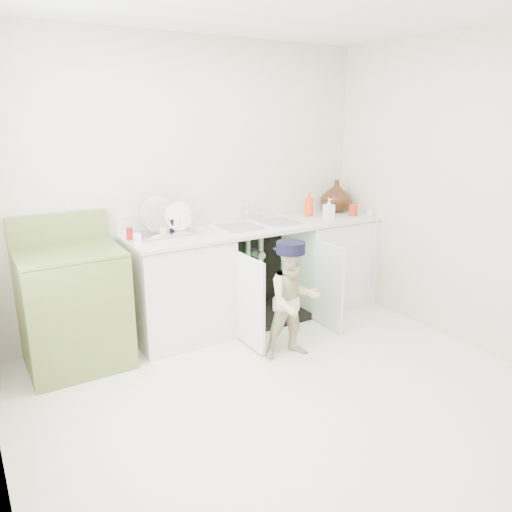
{
  "coord_description": "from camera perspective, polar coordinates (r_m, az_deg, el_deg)",
  "views": [
    {
      "loc": [
        -1.78,
        -2.52,
        1.87
      ],
      "look_at": [
        0.2,
        0.7,
        0.79
      ],
      "focal_mm": 35.0,
      "sensor_mm": 36.0,
      "label": 1
    }
  ],
  "objects": [
    {
      "name": "counter_run",
      "position": [
        4.63,
        0.67,
        -1.55
      ],
      "size": [
        2.44,
        1.02,
        1.22
      ],
      "color": "white",
      "rests_on": "ground"
    },
    {
      "name": "avocado_stove",
      "position": [
        4.01,
        -20.12,
        -5.47
      ],
      "size": [
        0.73,
        0.65,
        1.13
      ],
      "color": "olive",
      "rests_on": "ground"
    },
    {
      "name": "ground",
      "position": [
        3.61,
        3.23,
        -15.25
      ],
      "size": [
        3.5,
        3.5,
        0.0
      ],
      "primitive_type": "plane",
      "color": "silver",
      "rests_on": "ground"
    },
    {
      "name": "repair_worker",
      "position": [
        3.9,
        4.3,
        -4.99
      ],
      "size": [
        0.51,
        0.66,
        0.94
      ],
      "rotation": [
        0.0,
        0.0,
        -0.19
      ],
      "color": "beige",
      "rests_on": "ground"
    },
    {
      "name": "room_shell",
      "position": [
        3.15,
        3.58,
        4.59
      ],
      "size": [
        6.0,
        5.5,
        1.26
      ],
      "color": "beige",
      "rests_on": "ground"
    }
  ]
}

